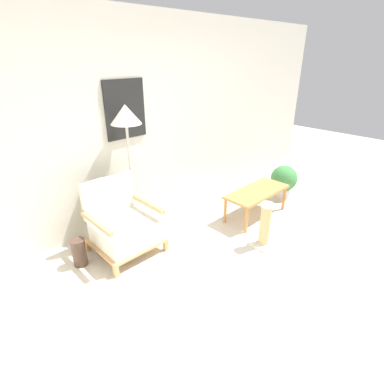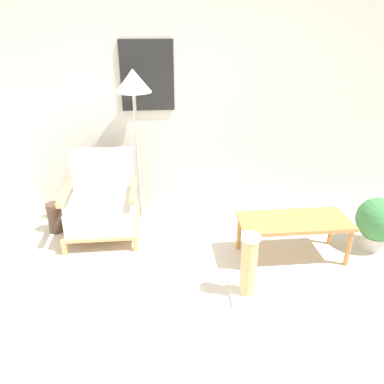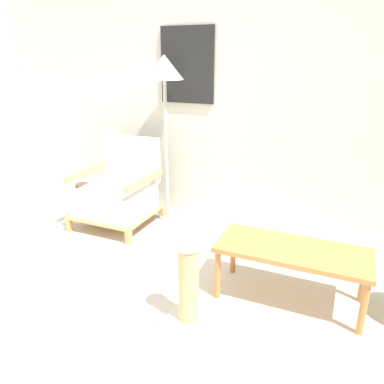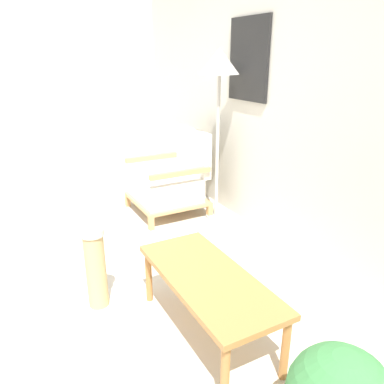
# 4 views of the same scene
# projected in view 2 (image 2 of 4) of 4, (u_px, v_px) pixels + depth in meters

# --- Properties ---
(ground_plane) EXTENTS (14.00, 14.00, 0.00)m
(ground_plane) POSITION_uv_depth(u_px,v_px,m) (211.00, 352.00, 2.59)
(ground_plane) COLOR beige
(wall_back) EXTENTS (8.00, 0.09, 2.70)m
(wall_back) POSITION_uv_depth(u_px,v_px,m) (184.00, 94.00, 4.08)
(wall_back) COLOR beige
(wall_back) RESTS_ON ground_plane
(armchair) EXTENTS (0.74, 0.70, 0.86)m
(armchair) POSITION_uv_depth(u_px,v_px,m) (102.00, 205.00, 3.89)
(armchair) COLOR tan
(armchair) RESTS_ON ground_plane
(floor_lamp) EXTENTS (0.37, 0.37, 1.65)m
(floor_lamp) POSITION_uv_depth(u_px,v_px,m) (134.00, 89.00, 3.76)
(floor_lamp) COLOR #B7B2A8
(floor_lamp) RESTS_ON ground_plane
(coffee_table) EXTENTS (1.03, 0.44, 0.41)m
(coffee_table) POSITION_uv_depth(u_px,v_px,m) (294.00, 224.00, 3.48)
(coffee_table) COLOR #B2753D
(coffee_table) RESTS_ON ground_plane
(vase) EXTENTS (0.16, 0.16, 0.33)m
(vase) POSITION_uv_depth(u_px,v_px,m) (55.00, 218.00, 4.00)
(vase) COLOR #473328
(vase) RESTS_ON ground_plane
(potted_plant) EXTENTS (0.43, 0.43, 0.54)m
(potted_plant) POSITION_uv_depth(u_px,v_px,m) (378.00, 221.00, 3.66)
(potted_plant) COLOR beige
(potted_plant) RESTS_ON ground_plane
(scratching_post) EXTENTS (0.28, 0.28, 0.58)m
(scratching_post) POSITION_uv_depth(u_px,v_px,m) (248.00, 270.00, 3.02)
(scratching_post) COLOR beige
(scratching_post) RESTS_ON ground_plane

